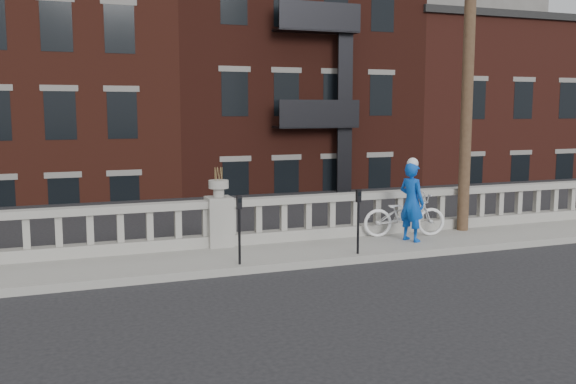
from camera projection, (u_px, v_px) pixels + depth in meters
name	position (u px, v px, depth m)	size (l,w,h in m)	color
ground	(281.00, 302.00, 10.62)	(120.00, 120.00, 0.00)	black
sidewalk	(231.00, 258.00, 13.39)	(32.00, 2.20, 0.15)	gray
balustrade	(219.00, 224.00, 14.19)	(28.00, 0.34, 1.03)	gray
planter_pedestal	(219.00, 216.00, 14.17)	(0.55, 0.55, 1.76)	gray
lower_level	(131.00, 120.00, 31.83)	(80.00, 44.00, 20.80)	#605E59
utility_pole	(470.00, 23.00, 15.46)	(1.60, 0.28, 10.00)	#422D1E
parking_meter_b	(239.00, 222.00, 12.46)	(0.10, 0.09, 1.36)	black
parking_meter_c	(358.00, 214.00, 13.37)	(0.10, 0.09, 1.36)	black
bicycle	(404.00, 215.00, 15.28)	(0.69, 1.98, 1.04)	white
cyclist	(412.00, 202.00, 14.68)	(0.66, 0.43, 1.81)	#0B42AB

